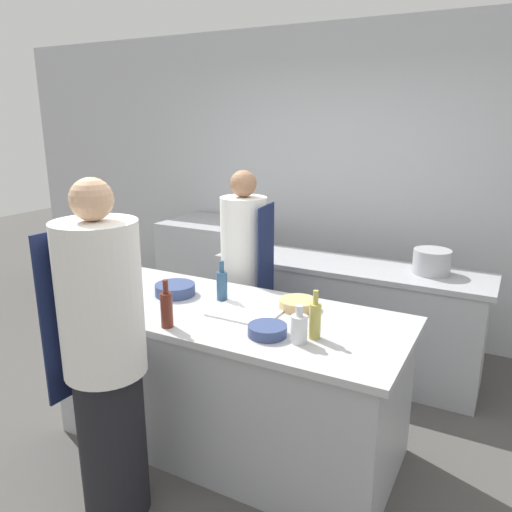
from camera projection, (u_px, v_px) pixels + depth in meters
The scene contains 16 objects.
ground_plane at pixel (230, 440), 3.19m from camera, with size 16.00×16.00×0.00m, color #4C4947.
wall_back at pixel (347, 183), 4.62m from camera, with size 8.00×0.06×2.80m.
prep_counter at pixel (229, 378), 3.07m from camera, with size 2.12×0.90×0.89m.
pass_counter at pixel (346, 317), 4.00m from camera, with size 2.13×0.56×0.89m.
oven_range at pixel (213, 270), 5.05m from camera, with size 0.87×0.75×1.00m.
chef_at_prep_near at pixel (105, 358), 2.41m from camera, with size 0.41×0.39×1.74m.
chef_at_stove at pixel (244, 280), 3.72m from camera, with size 0.37×0.35×1.63m.
bottle_olive_oil at pixel (299, 328), 2.52m from camera, with size 0.09×0.09×0.20m.
bottle_vinegar at pixel (222, 284), 3.10m from camera, with size 0.07×0.07×0.25m.
bottle_wine at pixel (315, 319), 2.56m from camera, with size 0.06×0.06×0.26m.
bottle_cooking_oil at pixel (167, 308), 2.70m from camera, with size 0.07×0.07×0.27m.
bowl_mixing_large at pixel (298, 304), 2.97m from camera, with size 0.23×0.23×0.06m.
bowl_prep_small at pixel (175, 289), 3.21m from camera, with size 0.26×0.26×0.07m.
bowl_ceramic_blue at pixel (267, 330), 2.61m from camera, with size 0.21×0.21×0.06m.
cutting_board at pixel (245, 313), 2.90m from camera, with size 0.38×0.26×0.01m.
stockpot at pixel (432, 262), 3.63m from camera, with size 0.27×0.27×0.18m.
Camera 1 is at (1.45, -2.35, 1.99)m, focal length 35.00 mm.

